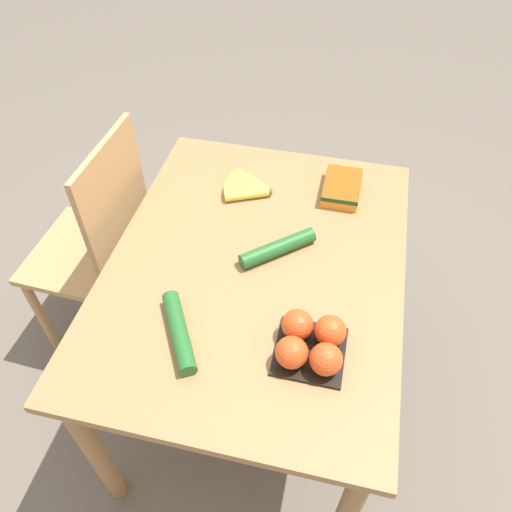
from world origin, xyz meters
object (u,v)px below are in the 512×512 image
object	(u,v)px
cucumber_near	(278,248)
cucumber_far	(179,331)
banana_bunch	(249,188)
tomato_pack	(311,343)
chair	(100,248)
carrot_bag	(342,187)

from	to	relation	value
cucumber_near	cucumber_far	bearing A→B (deg)	151.31
cucumber_far	banana_bunch	bearing A→B (deg)	-3.71
tomato_pack	cucumber_far	bearing A→B (deg)	94.81
chair	tomato_pack	size ratio (longest dim) A/B	5.46
tomato_pack	cucumber_far	distance (m)	0.35
carrot_bag	cucumber_far	world-z (taller)	same
tomato_pack	carrot_bag	bearing A→B (deg)	-0.68
tomato_pack	banana_bunch	bearing A→B (deg)	27.30
chair	cucumber_near	world-z (taller)	chair
chair	carrot_bag	xyz separation A→B (m)	(0.23, -0.85, 0.26)
tomato_pack	cucumber_near	xyz separation A→B (m)	(0.33, 0.15, -0.02)
banana_bunch	cucumber_near	world-z (taller)	cucumber_near
banana_bunch	cucumber_near	bearing A→B (deg)	-149.62
banana_bunch	tomato_pack	world-z (taller)	tomato_pack
tomato_pack	cucumber_near	distance (m)	0.36
banana_bunch	carrot_bag	world-z (taller)	carrot_bag
chair	cucumber_far	xyz separation A→B (m)	(-0.45, -0.50, 0.26)
banana_bunch	cucumber_near	xyz separation A→B (m)	(-0.26, -0.15, 0.01)
chair	cucumber_near	size ratio (longest dim) A/B	4.54
chair	tomato_pack	distance (m)	0.98
banana_bunch	tomato_pack	xyz separation A→B (m)	(-0.59, -0.30, 0.03)
tomato_pack	cucumber_far	world-z (taller)	tomato_pack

